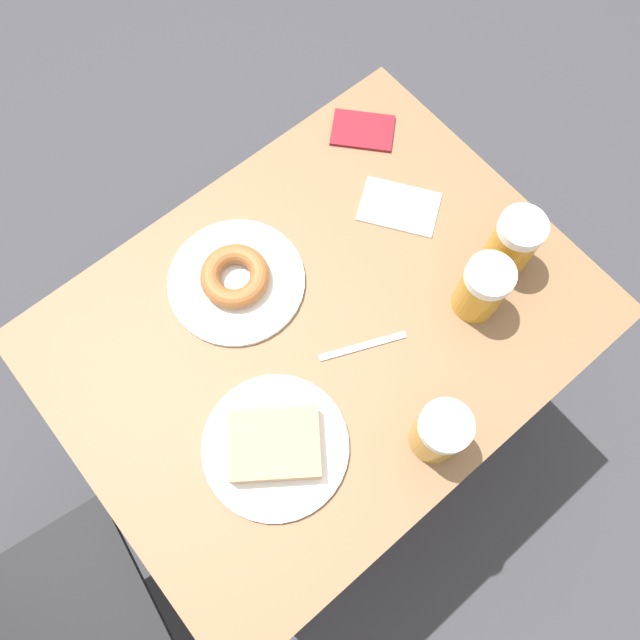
{
  "coord_description": "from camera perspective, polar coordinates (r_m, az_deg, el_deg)",
  "views": [
    {
      "loc": [
        -0.3,
        0.25,
        1.82
      ],
      "look_at": [
        0.0,
        0.0,
        0.76
      ],
      "focal_mm": 35.0,
      "sensor_mm": 36.0,
      "label": 1
    }
  ],
  "objects": [
    {
      "name": "ground_plane",
      "position": [
        1.86,
        0.0,
        -8.17
      ],
      "size": [
        8.0,
        8.0,
        0.0
      ],
      "primitive_type": "plane",
      "color": "#333338"
    },
    {
      "name": "table",
      "position": [
        1.2,
        0.0,
        -1.49
      ],
      "size": [
        0.73,
        0.96,
        0.74
      ],
      "color": "brown",
      "rests_on": "ground_plane"
    },
    {
      "name": "plate_with_cake",
      "position": [
        1.07,
        -4.14,
        -11.36
      ],
      "size": [
        0.25,
        0.25,
        0.05
      ],
      "color": "white",
      "rests_on": "table"
    },
    {
      "name": "plate_with_donut",
      "position": [
        1.16,
        -7.71,
        3.75
      ],
      "size": [
        0.26,
        0.26,
        0.05
      ],
      "color": "white",
      "rests_on": "table"
    },
    {
      "name": "beer_mug_left",
      "position": [
        1.04,
        10.87,
        -10.05
      ],
      "size": [
        0.09,
        0.09,
        0.13
      ],
      "color": "#C68C23",
      "rests_on": "table"
    },
    {
      "name": "beer_mug_center",
      "position": [
        1.13,
        14.61,
        2.81
      ],
      "size": [
        0.09,
        0.09,
        0.13
      ],
      "color": "#C68C23",
      "rests_on": "table"
    },
    {
      "name": "beer_mug_right",
      "position": [
        1.18,
        17.27,
        6.8
      ],
      "size": [
        0.09,
        0.09,
        0.13
      ],
      "color": "#C68C23",
      "rests_on": "table"
    },
    {
      "name": "napkin_folded",
      "position": [
        1.25,
        7.24,
        10.23
      ],
      "size": [
        0.18,
        0.17,
        0.0
      ],
      "rotation": [
        0.0,
        0.0,
        3.75
      ],
      "color": "white",
      "rests_on": "table"
    },
    {
      "name": "fork",
      "position": [
        1.12,
        3.93,
        -2.4
      ],
      "size": [
        0.08,
        0.15,
        0.0
      ],
      "rotation": [
        0.0,
        0.0,
        5.87
      ],
      "color": "silver",
      "rests_on": "table"
    },
    {
      "name": "passport_near_edge",
      "position": [
        1.34,
        3.92,
        16.91
      ],
      "size": [
        0.15,
        0.15,
        0.01
      ],
      "rotation": [
        0.0,
        0.0,
        2.3
      ],
      "color": "maroon",
      "rests_on": "table"
    }
  ]
}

